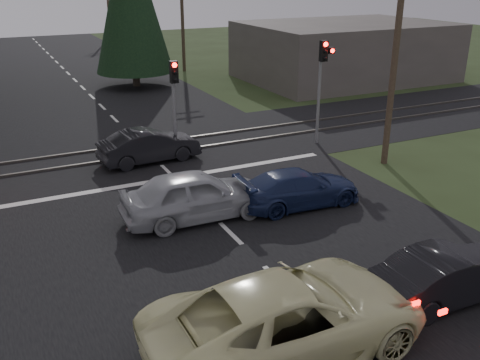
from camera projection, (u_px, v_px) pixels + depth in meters
ground at (279, 281)px, 13.96m from camera, size 120.00×120.00×0.00m
road at (160, 164)px, 22.32m from camera, size 14.00×100.00×0.01m
rail_corridor at (146, 150)px, 23.99m from camera, size 120.00×8.00×0.01m
stop_line at (174, 178)px, 20.81m from camera, size 13.00×0.35×0.00m
rail_near at (151, 154)px, 23.30m from camera, size 120.00×0.12×0.10m
rail_far at (141, 144)px, 24.64m from camera, size 120.00×0.12×0.10m
traffic_signal_right at (323, 72)px, 23.72m from camera, size 0.68×0.48×4.70m
traffic_signal_center at (174, 92)px, 22.26m from camera, size 0.32×0.48×4.10m
utility_pole_near at (396, 48)px, 20.68m from camera, size 1.80×0.26×9.00m
utility_pole_mid at (182, 9)px, 40.75m from camera, size 1.80×0.26×9.00m
building_right at (344, 51)px, 38.92m from camera, size 14.00×10.00×4.00m
cream_coupe at (288, 317)px, 11.12m from camera, size 6.19×2.93×1.71m
dark_hatchback at (451, 275)px, 13.00m from camera, size 4.06×1.50×1.33m
silver_car at (195, 195)px, 17.18m from camera, size 4.85×2.08×1.63m
blue_sedan at (299, 188)px, 18.21m from camera, size 4.44×1.98×1.26m
dark_car_far at (149, 146)px, 22.34m from camera, size 4.30×1.81×1.38m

